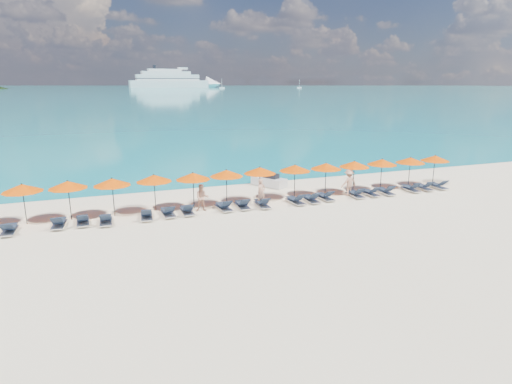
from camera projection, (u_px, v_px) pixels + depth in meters
name	position (u px, v px, depth m)	size (l,w,h in m)	color
ground	(275.00, 227.00, 22.84)	(1400.00, 1400.00, 0.00)	beige
sea	(102.00, 88.00, 623.35)	(1600.00, 1300.00, 0.01)	#1FA9B2
cruise_ship	(177.00, 81.00, 614.77)	(133.53, 28.07, 36.92)	silver
sailboat_near	(222.00, 88.00, 521.06)	(6.60, 2.20, 12.10)	silver
sailboat_far	(299.00, 87.00, 559.67)	(6.16, 2.05, 11.29)	silver
jetski	(269.00, 181.00, 31.72)	(2.19, 2.86, 0.96)	silver
beachgoer_a	(261.00, 192.00, 26.61)	(0.62, 0.41, 1.70)	tan
beachgoer_b	(202.00, 198.00, 25.44)	(0.80, 0.46, 1.65)	tan
beachgoer_c	(349.00, 182.00, 29.00)	(1.16, 0.54, 1.79)	tan
umbrella_1	(22.00, 188.00, 22.82)	(2.10, 2.10, 2.28)	black
umbrella_2	(68.00, 185.00, 23.56)	(2.10, 2.10, 2.28)	black
umbrella_3	(112.00, 182.00, 24.20)	(2.10, 2.10, 2.28)	black
umbrella_4	(154.00, 178.00, 25.14)	(2.10, 2.10, 2.28)	black
umbrella_5	(193.00, 176.00, 25.70)	(2.10, 2.10, 2.28)	black
umbrella_6	(226.00, 173.00, 26.53)	(2.10, 2.10, 2.28)	black
umbrella_7	(260.00, 170.00, 27.37)	(2.10, 2.10, 2.28)	black
umbrella_8	(295.00, 168.00, 28.15)	(2.10, 2.10, 2.28)	black
umbrella_9	(326.00, 166.00, 28.76)	(2.10, 2.10, 2.28)	black
umbrella_10	(354.00, 164.00, 29.48)	(2.10, 2.10, 2.28)	black
umbrella_11	(382.00, 162.00, 30.27)	(2.10, 2.10, 2.28)	black
umbrella_12	(410.00, 160.00, 30.97)	(2.10, 2.10, 2.28)	black
umbrella_13	(435.00, 158.00, 31.77)	(2.10, 2.10, 2.28)	black
lounger_2	(9.00, 229.00, 21.76)	(0.66, 1.72, 0.66)	silver
lounger_3	(59.00, 223.00, 22.73)	(0.74, 1.74, 0.66)	silver
lounger_4	(83.00, 220.00, 23.16)	(0.67, 1.72, 0.66)	silver
lounger_5	(106.00, 220.00, 23.25)	(0.69, 1.72, 0.66)	silver
lounger_6	(147.00, 215.00, 24.09)	(0.76, 1.75, 0.66)	silver
lounger_7	(168.00, 212.00, 24.62)	(0.71, 1.73, 0.66)	silver
lounger_8	(187.00, 210.00, 25.02)	(0.63, 1.71, 0.66)	silver
lounger_9	(224.00, 206.00, 25.75)	(0.78, 1.75, 0.66)	silver
lounger_10	(242.00, 205.00, 26.14)	(0.68, 1.72, 0.66)	silver
lounger_11	(262.00, 203.00, 26.38)	(0.68, 1.72, 0.66)	silver
lounger_12	(295.00, 200.00, 27.11)	(0.76, 1.75, 0.66)	silver
lounger_13	(311.00, 199.00, 27.49)	(0.71, 1.73, 0.66)	silver
lounger_14	(325.00, 196.00, 28.02)	(0.68, 1.72, 0.66)	silver
lounger_15	(355.00, 194.00, 28.69)	(0.74, 1.74, 0.66)	silver
lounger_16	(370.00, 192.00, 29.06)	(0.73, 1.74, 0.66)	silver
lounger_17	(386.00, 191.00, 29.43)	(0.75, 1.74, 0.66)	silver
lounger_18	(411.00, 188.00, 30.22)	(0.72, 1.73, 0.66)	silver
lounger_19	(423.00, 187.00, 30.59)	(0.67, 1.72, 0.66)	silver
lounger_20	(438.00, 185.00, 30.99)	(0.64, 1.71, 0.66)	silver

